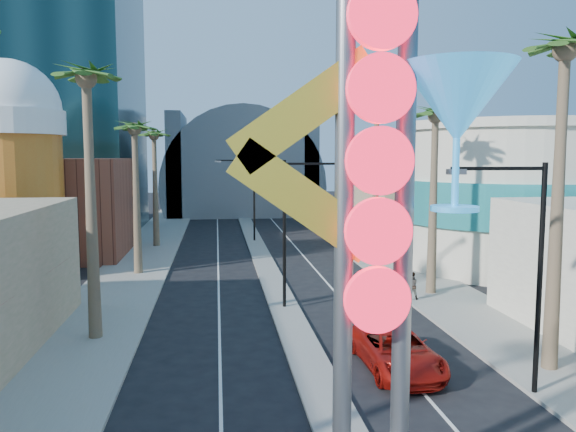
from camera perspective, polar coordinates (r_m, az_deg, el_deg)
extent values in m
cube|color=gray|center=(45.41, -14.73, -4.41)|extent=(5.00, 100.00, 0.15)
cube|color=gray|center=(46.87, 9.02, -3.96)|extent=(5.00, 100.00, 0.15)
cube|color=gray|center=(48.11, -2.95, -3.63)|extent=(1.60, 84.00, 0.15)
cube|color=brown|center=(49.08, -21.95, 0.75)|extent=(10.00, 10.00, 8.00)
cube|color=#968660|center=(60.61, 11.57, 2.95)|extent=(10.00, 20.00, 10.00)
cylinder|color=#C05719|center=(41.65, -26.10, 1.07)|extent=(6.40, 6.40, 10.00)
cylinder|color=white|center=(41.58, -26.45, 8.50)|extent=(7.00, 7.00, 1.60)
sphere|color=white|center=(41.63, -26.51, 9.60)|extent=(6.60, 6.60, 6.60)
cylinder|color=beige|center=(44.91, 21.42, 1.59)|extent=(16.00, 16.00, 10.00)
cylinder|color=teal|center=(44.91, 21.42, 1.59)|extent=(16.60, 16.60, 3.00)
cylinder|color=beige|center=(44.85, 21.69, 8.36)|extent=(16.60, 16.60, 0.60)
cylinder|color=slate|center=(81.47, -4.77, 3.13)|extent=(22.00, 16.00, 22.00)
cube|color=slate|center=(81.47, -11.15, 5.14)|extent=(2.00, 16.00, 14.00)
cube|color=slate|center=(82.25, 1.51, 5.26)|extent=(2.00, 16.00, 14.00)
cylinder|color=slate|center=(12.72, 5.69, -1.61)|extent=(0.44, 0.44, 12.00)
cylinder|color=slate|center=(13.10, 11.67, -1.48)|extent=(0.44, 0.44, 12.00)
cylinder|color=red|center=(12.80, 9.54, 19.57)|extent=(1.50, 0.25, 1.50)
cylinder|color=red|center=(12.53, 9.42, 12.66)|extent=(1.50, 0.25, 1.50)
cylinder|color=red|center=(12.45, 9.29, 5.56)|extent=(1.50, 0.25, 1.50)
cylinder|color=red|center=(12.55, 9.17, -1.53)|extent=(1.50, 0.25, 1.50)
cylinder|color=red|center=(12.85, 9.05, -8.40)|extent=(1.50, 0.25, 1.50)
cube|color=yellow|center=(12.47, 1.72, 10.69)|extent=(3.47, 0.25, 2.80)
cube|color=yellow|center=(12.47, 1.69, 1.50)|extent=(3.47, 0.25, 2.80)
cone|color=#289AE6|center=(13.49, 16.86, 10.95)|extent=(2.60, 2.60, 1.80)
cylinder|color=#289AE6|center=(13.44, 16.65, 4.14)|extent=(0.16, 0.16, 1.60)
cylinder|color=#289AE6|center=(13.49, 16.55, 0.74)|extent=(1.10, 1.10, 0.12)
cylinder|color=black|center=(29.79, -0.37, -2.00)|extent=(0.18, 0.18, 8.00)
cube|color=black|center=(29.77, 3.08, 5.32)|extent=(3.60, 0.12, 0.12)
cube|color=slate|center=(30.10, 6.09, 5.12)|extent=(0.60, 0.25, 0.18)
cylinder|color=black|center=(53.56, -3.45, 1.59)|extent=(0.18, 0.18, 8.00)
cube|color=black|center=(53.31, -5.42, 5.65)|extent=(3.60, 0.12, 0.12)
cube|color=slate|center=(53.28, -7.15, 5.52)|extent=(0.60, 0.25, 0.18)
cylinder|color=black|center=(20.78, 24.19, -6.11)|extent=(0.18, 0.18, 8.00)
cube|color=black|center=(19.54, 20.61, 4.54)|extent=(3.24, 0.12, 0.12)
cube|color=slate|center=(18.92, 16.73, 4.33)|extent=(0.60, 0.25, 0.18)
cylinder|color=brown|center=(25.98, -19.37, 0.34)|extent=(0.40, 0.40, 11.50)
sphere|color=#28531B|center=(26.08, -19.82, 13.02)|extent=(2.40, 2.40, 2.40)
cylinder|color=brown|center=(39.79, -15.13, 1.28)|extent=(0.40, 0.40, 10.00)
sphere|color=#28531B|center=(39.70, -15.34, 8.49)|extent=(2.40, 2.40, 2.40)
cylinder|color=brown|center=(51.67, -13.33, 2.39)|extent=(0.40, 0.40, 10.00)
sphere|color=#28531B|center=(51.60, -13.47, 7.94)|extent=(2.40, 2.40, 2.40)
cylinder|color=brown|center=(23.10, 25.64, 0.03)|extent=(0.40, 0.40, 12.00)
sphere|color=#28531B|center=(23.31, 26.35, 14.86)|extent=(2.40, 2.40, 2.40)
cylinder|color=brown|center=(33.83, 14.52, 0.90)|extent=(0.40, 0.40, 10.50)
sphere|color=#28531B|center=(33.78, 14.76, 9.81)|extent=(2.40, 2.40, 2.40)
cylinder|color=brown|center=(45.13, 8.89, 2.92)|extent=(0.40, 0.40, 11.50)
sphere|color=#28531B|center=(45.18, 9.01, 10.22)|extent=(2.40, 2.40, 2.40)
imported|color=#A5130C|center=(22.55, 10.96, -13.27)|extent=(2.68, 5.57, 1.53)
imported|color=gray|center=(32.60, 12.44, -6.92)|extent=(0.83, 0.68, 1.57)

